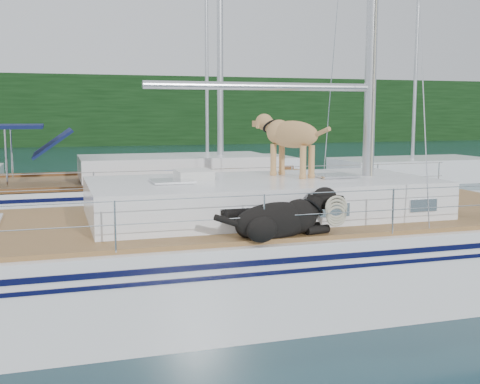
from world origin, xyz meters
name	(u,v)px	position (x,y,z in m)	size (l,w,h in m)	color
ground	(213,299)	(0.00, 0.00, 0.00)	(120.00, 120.00, 0.00)	black
tree_line	(78,111)	(0.00, 45.00, 3.00)	(90.00, 3.00, 6.00)	black
shore_bank	(78,138)	(0.00, 46.20, 0.60)	(92.00, 1.00, 1.20)	#595147
main_sailboat	(219,255)	(0.10, -0.01, 0.68)	(12.00, 3.89, 14.01)	white
neighbor_sailboat	(134,200)	(-0.32, 6.61, 0.63)	(11.00, 3.50, 13.30)	white
bg_boat_center	(207,169)	(4.00, 16.00, 0.45)	(7.20, 3.00, 11.65)	white
bg_boat_east	(412,170)	(12.00, 13.00, 0.46)	(6.40, 3.00, 11.65)	white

